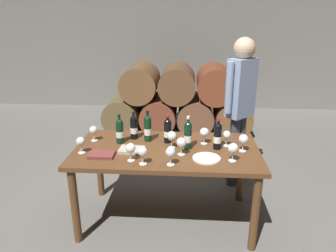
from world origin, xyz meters
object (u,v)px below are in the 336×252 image
object	(u,v)px
wine_glass_4	(93,130)
wine_glass_10	(243,140)
wine_bottle_2	(218,136)
wine_glass_2	(227,135)
leather_ledger	(132,150)
wine_bottle_3	(134,127)
wine_glass_9	(81,142)
wine_bottle_5	(120,131)
serving_plate	(206,158)
wine_bottle_1	(148,128)
wine_glass_7	(131,149)
wine_glass_8	(233,149)
dining_table	(167,157)
wine_glass_6	(204,133)
wine_glass_3	(181,143)
wine_glass_0	(143,152)
wine_bottle_0	(167,130)
wine_glass_5	(172,136)
tasting_notebook	(102,155)
sommelier_presenting	(240,100)
wine_bottle_4	(188,135)
wine_glass_1	(171,153)

from	to	relation	value
wine_glass_4	wine_glass_10	xyz separation A→B (m)	(1.42, -0.16, 0.01)
wine_bottle_2	wine_glass_10	size ratio (longest dim) A/B	1.84
wine_glass_2	leather_ledger	bearing A→B (deg)	-167.91
wine_bottle_3	wine_glass_4	size ratio (longest dim) A/B	1.84
leather_ledger	wine_glass_9	bearing A→B (deg)	-168.57
wine_bottle_5	serving_plate	bearing A→B (deg)	-20.95
wine_bottle_1	wine_glass_7	size ratio (longest dim) A/B	1.96
wine_bottle_1	wine_glass_8	xyz separation A→B (m)	(0.77, -0.40, -0.02)
dining_table	wine_glass_6	size ratio (longest dim) A/B	10.55
wine_glass_2	wine_glass_9	distance (m)	1.33
wine_glass_4	wine_bottle_2	bearing A→B (deg)	-5.55
wine_glass_3	wine_glass_0	bearing A→B (deg)	-146.35
wine_bottle_0	wine_glass_8	xyz separation A→B (m)	(0.58, -0.38, -0.01)
wine_glass_4	wine_glass_5	size ratio (longest dim) A/B	0.94
serving_plate	tasting_notebook	bearing A→B (deg)	-179.90
wine_glass_5	sommelier_presenting	world-z (taller)	sommelier_presenting
wine_bottle_0	wine_glass_8	distance (m)	0.69
wine_glass_6	serving_plate	world-z (taller)	wine_glass_6
wine_bottle_4	wine_glass_3	size ratio (longest dim) A/B	1.94
dining_table	tasting_notebook	world-z (taller)	tasting_notebook
wine_bottle_2	dining_table	bearing A→B (deg)	-176.52
wine_bottle_3	wine_glass_5	bearing A→B (deg)	-28.24
wine_glass_7	serving_plate	xyz separation A→B (m)	(0.64, 0.07, -0.10)
wine_bottle_2	wine_glass_1	bearing A→B (deg)	-138.27
wine_bottle_2	wine_glass_9	size ratio (longest dim) A/B	1.96
tasting_notebook	wine_glass_3	bearing A→B (deg)	5.16
sommelier_presenting	wine_glass_6	bearing A→B (deg)	-124.13
wine_bottle_3	wine_bottle_2	bearing A→B (deg)	-13.93
wine_bottle_4	serving_plate	xyz separation A→B (m)	(0.16, -0.22, -0.13)
wine_bottle_4	wine_glass_2	xyz separation A→B (m)	(0.36, 0.08, -0.03)
wine_glass_10	tasting_notebook	xyz separation A→B (m)	(-1.25, -0.19, -0.10)
leather_ledger	sommelier_presenting	bearing A→B (deg)	40.89
wine_bottle_2	wine_glass_9	bearing A→B (deg)	-171.66
dining_table	wine_glass_6	world-z (taller)	wine_glass_6
wine_bottle_4	sommelier_presenting	size ratio (longest dim) A/B	0.18
wine_glass_10	tasting_notebook	distance (m)	1.27
wine_bottle_2	wine_glass_9	xyz separation A→B (m)	(-1.22, -0.18, -0.02)
wine_glass_9	sommelier_presenting	xyz separation A→B (m)	(1.52, 0.90, 0.18)
wine_glass_6	leather_ledger	size ratio (longest dim) A/B	0.73
tasting_notebook	serving_plate	xyz separation A→B (m)	(0.91, 0.00, -0.01)
wine_glass_0	wine_glass_5	size ratio (longest dim) A/B	0.95
wine_bottle_1	wine_glass_9	distance (m)	0.65
wine_bottle_2	wine_glass_3	world-z (taller)	wine_bottle_2
wine_glass_5	wine_glass_6	bearing A→B (deg)	21.10
sommelier_presenting	wine_bottle_5	bearing A→B (deg)	-152.23
wine_bottle_2	wine_bottle_5	bearing A→B (deg)	175.14
wine_glass_6	serving_plate	xyz separation A→B (m)	(0.01, -0.34, -0.11)
wine_glass_1	wine_glass_5	world-z (taller)	wine_glass_5
wine_glass_1	wine_glass_2	xyz separation A→B (m)	(0.50, 0.44, -0.00)
wine_glass_7	wine_glass_1	bearing A→B (deg)	-9.63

